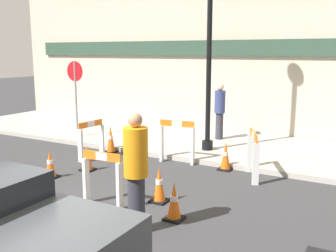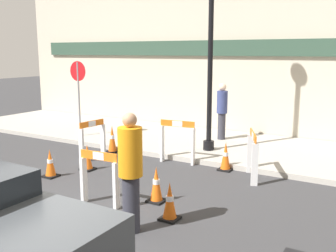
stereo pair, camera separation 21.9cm
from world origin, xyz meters
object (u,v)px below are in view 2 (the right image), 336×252
(streetlamp_post, at_px, (211,15))
(person_pedestrian, at_px, (222,109))
(stop_sign, at_px, (78,86))
(person_worker, at_px, (131,169))

(streetlamp_post, bearing_deg, person_pedestrian, 99.27)
(stop_sign, distance_m, person_pedestrian, 4.38)
(person_worker, relative_size, person_pedestrian, 1.10)
(stop_sign, height_order, person_pedestrian, stop_sign)
(person_pedestrian, bearing_deg, person_worker, 118.16)
(person_worker, distance_m, person_pedestrian, 6.20)
(stop_sign, height_order, person_worker, stop_sign)
(streetlamp_post, relative_size, person_worker, 2.96)
(streetlamp_post, height_order, stop_sign, streetlamp_post)
(streetlamp_post, distance_m, person_pedestrian, 2.91)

